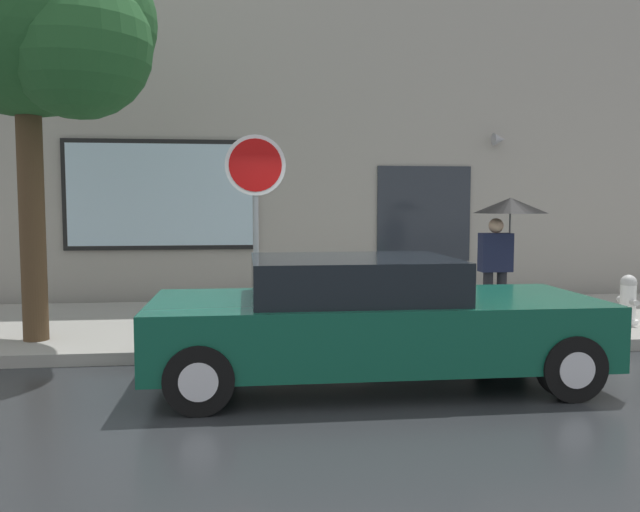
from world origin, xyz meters
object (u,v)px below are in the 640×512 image
at_px(parked_car, 370,320).
at_px(street_tree, 36,26).
at_px(fire_hydrant, 628,300).
at_px(pedestrian_with_umbrella, 506,222).
at_px(stop_sign, 256,196).

xyz_separation_m(parked_car, street_tree, (-3.82, 1.81, 3.39)).
height_order(fire_hydrant, pedestrian_with_umbrella, pedestrian_with_umbrella).
bearing_deg(stop_sign, street_tree, 174.31).
xyz_separation_m(fire_hydrant, street_tree, (-8.04, -0.27, 3.56)).
bearing_deg(fire_hydrant, stop_sign, -174.33).
bearing_deg(parked_car, pedestrian_with_umbrella, 42.18).
height_order(parked_car, fire_hydrant, parked_car).
distance_m(parked_car, fire_hydrant, 4.71).
height_order(fire_hydrant, stop_sign, stop_sign).
height_order(parked_car, street_tree, street_tree).
bearing_deg(fire_hydrant, pedestrian_with_umbrella, 177.45).
relative_size(pedestrian_with_umbrella, street_tree, 0.35).
bearing_deg(street_tree, fire_hydrant, 1.92).
height_order(parked_car, pedestrian_with_umbrella, pedestrian_with_umbrella).
distance_m(fire_hydrant, street_tree, 8.80).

